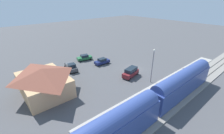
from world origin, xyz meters
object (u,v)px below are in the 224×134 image
at_px(suv_maroon, 131,72).
at_px(light_pole_near_platform, 153,62).
at_px(sedan_navy, 102,61).
at_px(station_building, 44,81).
at_px(sedan_green, 84,57).
at_px(pickup_charcoal, 71,67).
at_px(pedestrian_on_platform, 183,70).
at_px(passenger_train, 153,101).

height_order(suv_maroon, light_pole_near_platform, light_pole_near_platform).
bearing_deg(light_pole_near_platform, sedan_navy, 7.87).
relative_size(station_building, light_pole_near_platform, 1.50).
bearing_deg(light_pole_near_platform, sedan_green, 11.64).
xyz_separation_m(sedan_navy, pickup_charcoal, (2.09, 8.77, 0.15)).
xyz_separation_m(pedestrian_on_platform, sedan_navy, (18.62, 11.07, -0.40)).
height_order(pedestrian_on_platform, suv_maroon, suv_maroon).
relative_size(station_building, sedan_navy, 2.60).
height_order(pedestrian_on_platform, sedan_navy, pedestrian_on_platform).
bearing_deg(light_pole_near_platform, station_building, 60.54).
xyz_separation_m(pedestrian_on_platform, pickup_charcoal, (20.71, 19.84, -0.25)).
distance_m(passenger_train, sedan_green, 28.81).
distance_m(pedestrian_on_platform, sedan_navy, 21.67).
height_order(station_building, light_pole_near_platform, light_pole_near_platform).
relative_size(passenger_train, suv_maroon, 7.14).
bearing_deg(suv_maroon, sedan_navy, 3.96).
xyz_separation_m(pedestrian_on_platform, sedan_green, (24.61, 13.36, -0.40)).
bearing_deg(suv_maroon, light_pole_near_platform, -163.97).
bearing_deg(pickup_charcoal, passenger_train, -175.36).
distance_m(station_building, suv_maroon, 19.52).
distance_m(station_building, pedestrian_on_platform, 32.10).
relative_size(passenger_train, pedestrian_on_platform, 21.73).
height_order(passenger_train, station_building, station_building).
bearing_deg(station_building, pedestrian_on_platform, -116.33).
xyz_separation_m(station_building, sedan_green, (10.38, -15.38, -1.94)).
distance_m(suv_maroon, pickup_charcoal, 15.91).
relative_size(passenger_train, station_building, 3.14).
height_order(pickup_charcoal, light_pole_near_platform, light_pole_near_platform).
bearing_deg(passenger_train, sedan_navy, -16.85).
xyz_separation_m(passenger_train, pedestrian_on_platform, (3.78, -17.86, -1.58)).
bearing_deg(sedan_green, pickup_charcoal, 121.04).
bearing_deg(passenger_train, sedan_green, -9.00).
bearing_deg(suv_maroon, pickup_charcoal, 36.72).
bearing_deg(sedan_navy, suv_maroon, -176.04).
bearing_deg(sedan_green, station_building, 124.03).
bearing_deg(station_building, suv_maroon, -108.80).
bearing_deg(pedestrian_on_platform, station_building, 63.67).
relative_size(station_building, pickup_charcoal, 2.10).
bearing_deg(pickup_charcoal, light_pole_near_platform, -148.29).
bearing_deg(sedan_navy, pickup_charcoal, 76.60).
height_order(sedan_navy, sedan_green, same).
height_order(sedan_navy, light_pole_near_platform, light_pole_near_platform).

